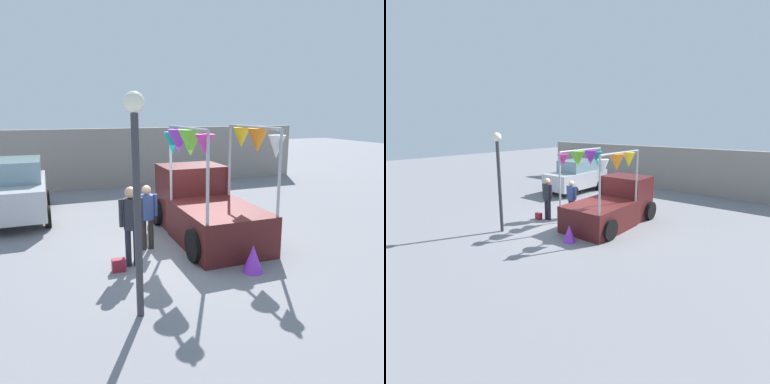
% 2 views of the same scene
% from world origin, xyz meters
% --- Properties ---
extents(ground_plane, '(60.00, 60.00, 0.00)m').
position_xyz_m(ground_plane, '(0.00, 0.00, 0.00)').
color(ground_plane, slate).
extents(vendor_truck, '(2.43, 4.07, 3.00)m').
position_xyz_m(vendor_truck, '(1.02, 0.99, 0.90)').
color(vendor_truck, '#4C1919').
rests_on(vendor_truck, ground).
extents(parked_car, '(1.88, 4.00, 1.88)m').
position_xyz_m(parked_car, '(-3.84, 4.51, 0.94)').
color(parked_car, '#B7B7BC').
rests_on(parked_car, ground).
extents(person_customer, '(0.53, 0.34, 1.78)m').
position_xyz_m(person_customer, '(-1.28, -0.45, 1.09)').
color(person_customer, black).
rests_on(person_customer, ground).
extents(person_vendor, '(0.53, 0.34, 1.61)m').
position_xyz_m(person_vendor, '(-0.72, 0.42, 0.97)').
color(person_vendor, '#2D2823').
rests_on(person_vendor, ground).
extents(handbag, '(0.28, 0.16, 0.28)m').
position_xyz_m(handbag, '(-1.63, -0.65, 0.14)').
color(handbag, maroon).
rests_on(handbag, ground).
extents(street_lamp, '(0.32, 0.32, 3.65)m').
position_xyz_m(street_lamp, '(-1.61, -2.53, 2.40)').
color(street_lamp, '#333338').
rests_on(street_lamp, ground).
extents(brick_boundary_wall, '(18.00, 0.36, 2.60)m').
position_xyz_m(brick_boundary_wall, '(0.00, 8.55, 1.30)').
color(brick_boundary_wall, gray).
rests_on(brick_boundary_wall, ground).
extents(folded_kite_bundle_violet, '(0.57, 0.57, 0.60)m').
position_xyz_m(folded_kite_bundle_violet, '(1.02, -1.71, 0.30)').
color(folded_kite_bundle_violet, purple).
rests_on(folded_kite_bundle_violet, ground).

